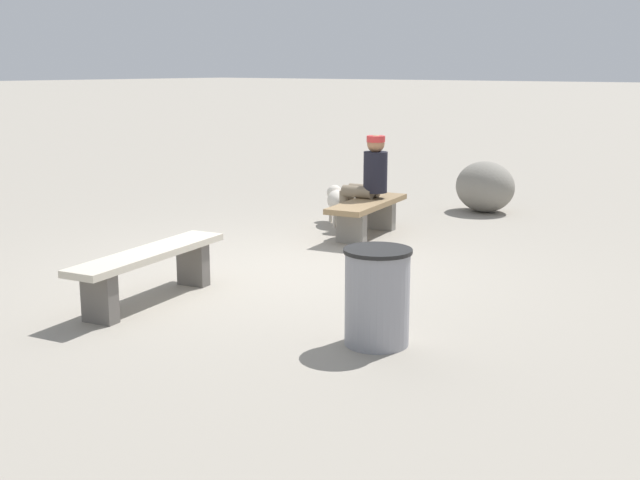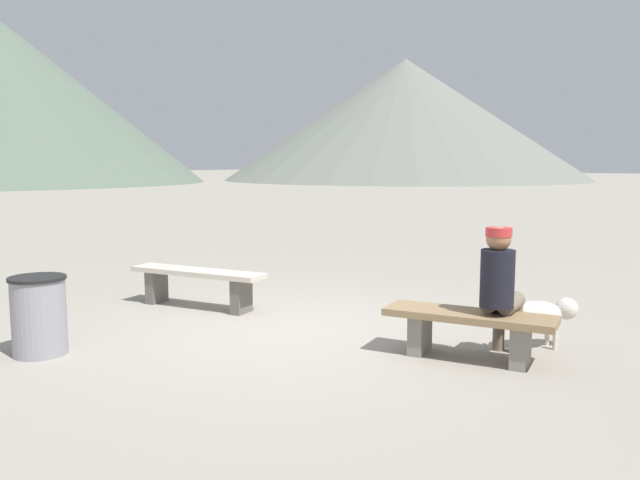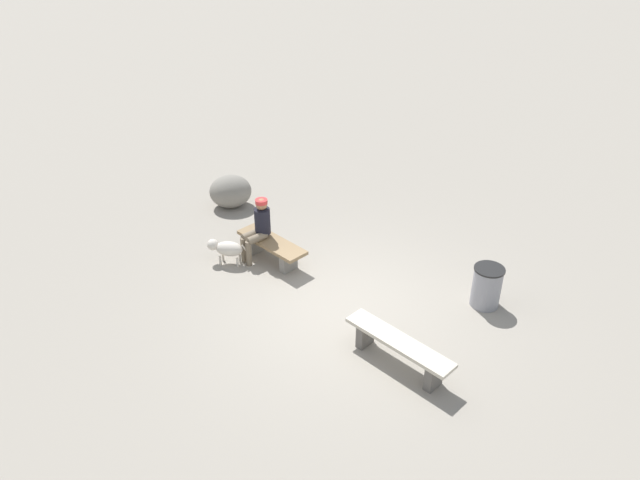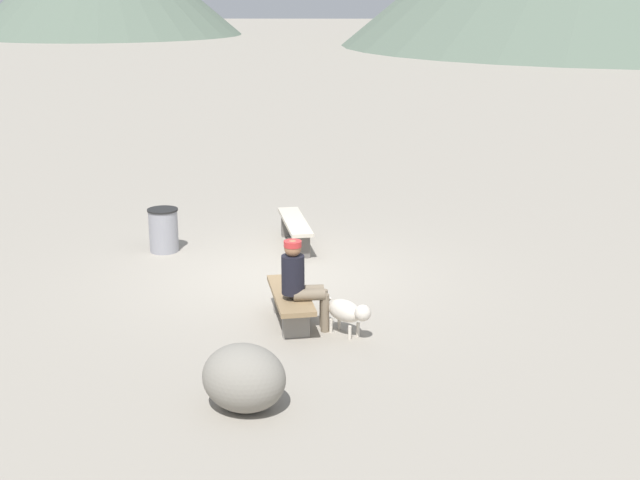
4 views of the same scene
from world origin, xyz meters
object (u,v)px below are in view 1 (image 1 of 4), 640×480
(bench_right, at_px, (367,211))
(seated_person, at_px, (368,177))
(dog, at_px, (338,200))
(bench_left, at_px, (149,265))
(boulder, at_px, (485,187))
(trash_bin, at_px, (377,297))

(bench_right, relative_size, seated_person, 1.29)
(bench_right, xyz_separation_m, seated_person, (0.22, 0.14, 0.40))
(dog, bearing_deg, bench_right, -163.57)
(dog, bearing_deg, seated_person, -151.68)
(bench_left, distance_m, boulder, 6.00)
(boulder, bearing_deg, bench_left, 177.56)
(seated_person, height_order, trash_bin, seated_person)
(seated_person, bearing_deg, dog, 67.39)
(bench_left, relative_size, seated_person, 1.50)
(bench_right, distance_m, boulder, 2.47)
(seated_person, xyz_separation_m, boulder, (2.22, -0.51, -0.34))
(bench_right, height_order, boulder, boulder)
(bench_left, bearing_deg, boulder, -13.48)
(bench_left, xyz_separation_m, boulder, (5.99, -0.26, 0.03))
(seated_person, xyz_separation_m, trash_bin, (-3.45, -2.46, -0.33))
(trash_bin, relative_size, boulder, 0.80)
(dog, height_order, trash_bin, trash_bin)
(trash_bin, bearing_deg, bench_right, 35.69)
(bench_right, relative_size, dog, 2.55)
(bench_right, distance_m, seated_person, 0.48)
(seated_person, bearing_deg, boulder, -19.50)
(seated_person, distance_m, trash_bin, 4.25)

